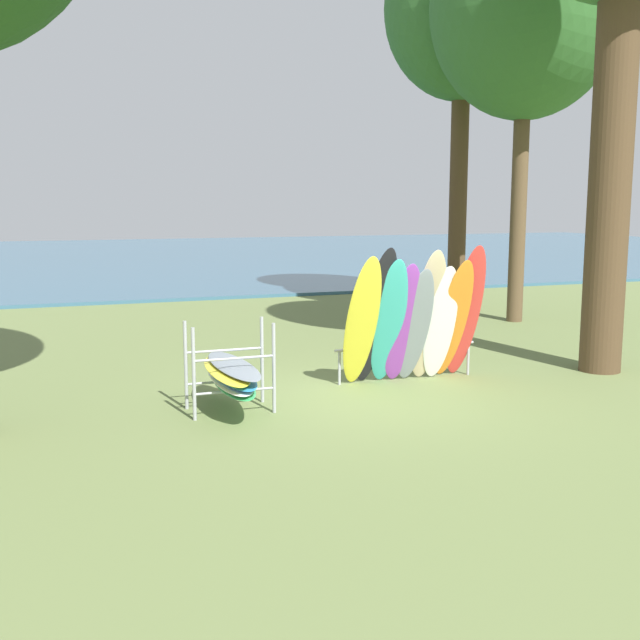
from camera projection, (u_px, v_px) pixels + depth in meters
name	position (u px, v px, depth m)	size (l,w,h in m)	color
ground_plane	(369.00, 395.00, 11.52)	(80.00, 80.00, 0.00)	olive
lake_water	(136.00, 257.00, 39.28)	(80.00, 36.00, 0.10)	#38607A
tree_mid_behind	(526.00, 8.00, 17.55)	(4.42, 4.42, 9.83)	brown
tree_far_left_back	(463.00, 11.00, 19.72)	(4.07, 4.07, 10.14)	#4C3823
leaning_board_pile	(415.00, 320.00, 12.10)	(2.45, 1.01, 2.22)	yellow
board_storage_rack	(231.00, 374.00, 10.60)	(1.15, 2.13, 1.25)	#9EA0A5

